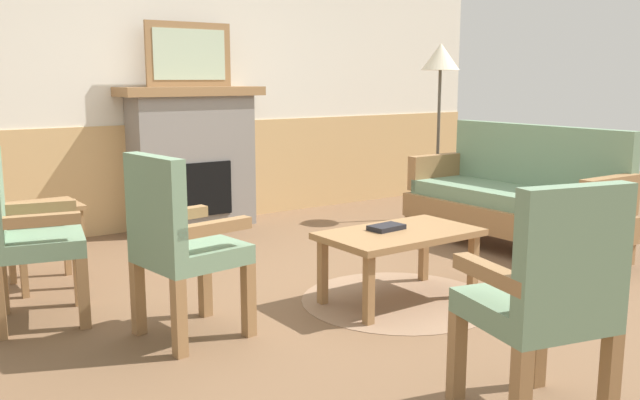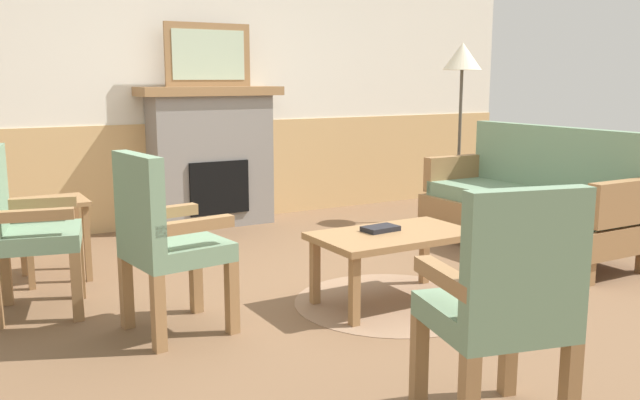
{
  "view_description": "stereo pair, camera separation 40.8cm",
  "coord_description": "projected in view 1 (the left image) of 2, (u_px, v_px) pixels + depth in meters",
  "views": [
    {
      "loc": [
        -2.59,
        -3.32,
        1.36
      ],
      "look_at": [
        0.0,
        0.35,
        0.55
      ],
      "focal_mm": 38.22,
      "sensor_mm": 36.0,
      "label": 1
    },
    {
      "loc": [
        -2.25,
        -3.54,
        1.36
      ],
      "look_at": [
        0.0,
        0.35,
        0.55
      ],
      "focal_mm": 38.22,
      "sensor_mm": 36.0,
      "label": 2
    }
  ],
  "objects": [
    {
      "name": "floor_lamp_by_couch",
      "position": [
        440.0,
        68.0,
        6.42
      ],
      "size": [
        0.36,
        0.36,
        1.68
      ],
      "color": "#332D28",
      "rests_on": "ground_plane"
    },
    {
      "name": "side_table",
      "position": [
        44.0,
        221.0,
        4.44
      ],
      "size": [
        0.44,
        0.44,
        0.55
      ],
      "color": "olive",
      "rests_on": "ground_plane"
    },
    {
      "name": "armchair_near_fireplace",
      "position": [
        23.0,
        229.0,
        3.74
      ],
      "size": [
        0.57,
        0.57,
        0.98
      ],
      "color": "olive",
      "rests_on": "ground_plane"
    },
    {
      "name": "coffee_table",
      "position": [
        400.0,
        240.0,
        4.15
      ],
      "size": [
        0.96,
        0.56,
        0.44
      ],
      "color": "olive",
      "rests_on": "ground_plane"
    },
    {
      "name": "wall_back",
      "position": [
        179.0,
        83.0,
        6.23
      ],
      "size": [
        7.2,
        0.14,
        2.7
      ],
      "color": "silver",
      "rests_on": "ground_plane"
    },
    {
      "name": "framed_picture",
      "position": [
        189.0,
        54.0,
        5.99
      ],
      "size": [
        0.8,
        0.04,
        0.56
      ],
      "color": "olive",
      "rests_on": "fireplace"
    },
    {
      "name": "fireplace",
      "position": [
        193.0,
        157.0,
        6.15
      ],
      "size": [
        1.3,
        0.44,
        1.28
      ],
      "color": "gray",
      "rests_on": "ground_plane"
    },
    {
      "name": "round_rug",
      "position": [
        398.0,
        300.0,
        4.22
      ],
      "size": [
        1.2,
        1.2,
        0.01
      ],
      "primitive_type": "cylinder",
      "color": "#896B51",
      "rests_on": "ground_plane"
    },
    {
      "name": "couch",
      "position": [
        515.0,
        199.0,
        5.49
      ],
      "size": [
        0.7,
        1.8,
        0.98
      ],
      "color": "olive",
      "rests_on": "ground_plane"
    },
    {
      "name": "armchair_by_window_left",
      "position": [
        179.0,
        239.0,
        3.51
      ],
      "size": [
        0.54,
        0.54,
        0.98
      ],
      "color": "olive",
      "rests_on": "ground_plane"
    },
    {
      "name": "book_on_table",
      "position": [
        386.0,
        227.0,
        4.17
      ],
      "size": [
        0.23,
        0.15,
        0.03
      ],
      "primitive_type": "cube",
      "rotation": [
        0.0,
        0.0,
        0.08
      ],
      "color": "black",
      "rests_on": "coffee_table"
    },
    {
      "name": "ground_plane",
      "position": [
        351.0,
        292.0,
        4.38
      ],
      "size": [
        14.0,
        14.0,
        0.0
      ],
      "primitive_type": "plane",
      "color": "brown"
    },
    {
      "name": "armchair_front_left",
      "position": [
        547.0,
        293.0,
        2.62
      ],
      "size": [
        0.58,
        0.58,
        0.98
      ],
      "color": "olive",
      "rests_on": "ground_plane"
    }
  ]
}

